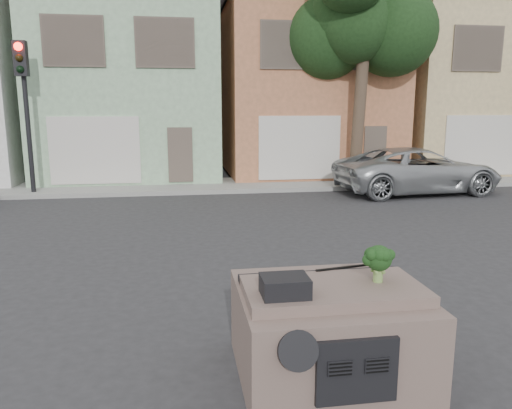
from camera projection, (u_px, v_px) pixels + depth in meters
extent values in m
plane|color=#303033|center=(276.00, 283.00, 8.62)|extent=(120.00, 120.00, 0.00)
cube|color=gray|center=(223.00, 185.00, 18.78)|extent=(40.00, 3.00, 0.15)
cube|color=#9BC399|center=(132.00, 88.00, 21.41)|extent=(7.20, 8.20, 7.55)
cube|color=#BB734D|center=(302.00, 89.00, 22.54)|extent=(7.20, 8.20, 7.55)
cube|color=#D4B982|center=(455.00, 90.00, 23.67)|extent=(7.20, 8.20, 7.55)
imported|color=#AFB3B6|center=(416.00, 193.00, 17.56)|extent=(5.92, 3.07, 1.60)
cube|color=black|center=(27.00, 120.00, 16.35)|extent=(0.40, 0.40, 5.10)
cube|color=#193516|center=(360.00, 71.00, 18.04)|extent=(4.40, 4.00, 8.50)
cube|color=#6F5A51|center=(328.00, 328.00, 5.60)|extent=(2.00, 1.80, 1.12)
cube|color=black|center=(285.00, 286.00, 5.05)|extent=(0.48, 0.38, 0.20)
cube|color=black|center=(343.00, 268.00, 5.90)|extent=(0.69, 0.15, 0.02)
cube|color=black|center=(379.00, 263.00, 5.42)|extent=(0.40, 0.40, 0.42)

